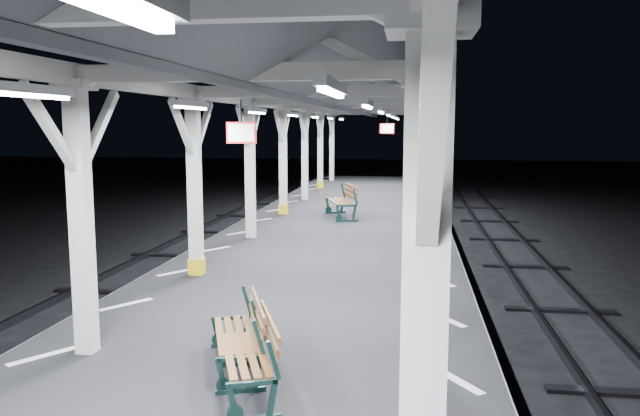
# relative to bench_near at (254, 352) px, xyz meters

# --- Properties ---
(ground) EXTENTS (120.00, 120.00, 0.00)m
(ground) POSITION_rel_bench_near_xyz_m (-0.32, 2.79, -1.42)
(ground) COLOR black
(ground) RESTS_ON ground
(platform) EXTENTS (6.00, 50.00, 1.00)m
(platform) POSITION_rel_bench_near_xyz_m (-0.32, 2.79, -0.92)
(platform) COLOR black
(platform) RESTS_ON ground
(hazard_stripes_left) EXTENTS (1.00, 48.00, 0.01)m
(hazard_stripes_left) POSITION_rel_bench_near_xyz_m (-2.77, 2.79, -0.42)
(hazard_stripes_left) COLOR silver
(hazard_stripes_left) RESTS_ON platform
(hazard_stripes_right) EXTENTS (1.00, 48.00, 0.01)m
(hazard_stripes_right) POSITION_rel_bench_near_xyz_m (2.13, 2.79, -0.42)
(hazard_stripes_right) COLOR silver
(hazard_stripes_right) RESTS_ON platform
(track_right) EXTENTS (2.20, 60.00, 0.16)m
(track_right) POSITION_rel_bench_near_xyz_m (4.68, 2.79, -1.34)
(track_right) COLOR #2D2D33
(track_right) RESTS_ON ground
(canopy) EXTENTS (5.40, 49.00, 4.65)m
(canopy) POSITION_rel_bench_near_xyz_m (-0.32, 2.77, 3.13)
(canopy) COLOR silver
(canopy) RESTS_ON platform
(bench_near) EXTENTS (1.02, 1.56, 0.79)m
(bench_near) POSITION_rel_bench_near_xyz_m (0.00, 0.00, 0.00)
(bench_near) COLOR #142F2B
(bench_near) RESTS_ON platform
(bench_mid) EXTENTS (1.00, 1.56, 0.79)m
(bench_mid) POSITION_rel_bench_near_xyz_m (-0.28, 0.60, 0.00)
(bench_mid) COLOR #142F2B
(bench_mid) RESTS_ON platform
(bench_far) EXTENTS (1.19, 1.95, 0.99)m
(bench_far) POSITION_rel_bench_near_xyz_m (-0.38, 12.49, 0.11)
(bench_far) COLOR #142F2B
(bench_far) RESTS_ON platform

